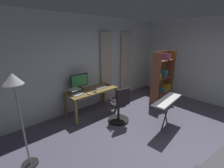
% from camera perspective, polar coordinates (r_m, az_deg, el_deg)
% --- Properties ---
extents(ground_plane, '(7.63, 7.63, 0.00)m').
position_cam_1_polar(ground_plane, '(3.66, 22.81, -20.76)').
color(ground_plane, '#545163').
extents(back_room_partition, '(5.87, 0.10, 2.77)m').
position_cam_1_polar(back_room_partition, '(4.85, -6.97, 7.92)').
color(back_room_partition, silver).
rests_on(back_room_partition, ground).
extents(curtain_left_panel, '(0.50, 0.06, 2.33)m').
position_cam_1_polar(curtain_left_panel, '(5.70, 5.16, 7.16)').
color(curtain_left_panel, '#B5AF9E').
rests_on(curtain_left_panel, ground).
extents(curtain_right_panel, '(0.43, 0.06, 2.33)m').
position_cam_1_polar(curtain_right_panel, '(5.06, -2.27, 5.88)').
color(curtain_right_panel, '#B5AF9E').
rests_on(curtain_right_panel, ground).
extents(desk, '(1.48, 0.68, 0.72)m').
position_cam_1_polar(desk, '(4.42, -7.63, -3.23)').
color(desk, olive).
rests_on(desk, ground).
extents(office_chair, '(0.56, 0.56, 0.98)m').
position_cam_1_polar(office_chair, '(3.96, 2.97, -8.43)').
color(office_chair, black).
rests_on(office_chair, ground).
extents(computer_monitor, '(0.54, 0.18, 0.46)m').
position_cam_1_polar(computer_monitor, '(4.36, -12.16, 1.12)').
color(computer_monitor, black).
rests_on(computer_monitor, desk).
extents(computer_keyboard, '(0.37, 0.15, 0.02)m').
position_cam_1_polar(computer_keyboard, '(4.49, -4.19, -1.38)').
color(computer_keyboard, '#B7BCC1').
rests_on(computer_keyboard, desk).
extents(laptop, '(0.35, 0.36, 0.14)m').
position_cam_1_polar(laptop, '(4.09, -13.32, -3.15)').
color(laptop, '#B7BCC1').
rests_on(laptop, desk).
extents(computer_mouse, '(0.06, 0.10, 0.04)m').
position_cam_1_polar(computer_mouse, '(4.05, -8.86, -3.60)').
color(computer_mouse, silver).
rests_on(computer_mouse, desk).
extents(cell_phone_face_up, '(0.09, 0.15, 0.01)m').
position_cam_1_polar(cell_phone_face_up, '(4.82, -2.15, -0.10)').
color(cell_phone_face_up, '#333338').
rests_on(cell_phone_face_up, desk).
extents(cell_phone_by_monitor, '(0.10, 0.16, 0.01)m').
position_cam_1_polar(cell_phone_by_monitor, '(4.18, -6.51, -3.01)').
color(cell_phone_by_monitor, '#333338').
rests_on(cell_phone_by_monitor, desk).
extents(bookshelf, '(0.95, 0.30, 1.73)m').
position_cam_1_polar(bookshelf, '(5.42, 18.22, 2.60)').
color(bookshelf, brown).
rests_on(bookshelf, ground).
extents(piano_keyboard, '(1.15, 0.45, 0.77)m').
position_cam_1_polar(piano_keyboard, '(3.84, 20.23, -6.41)').
color(piano_keyboard, black).
rests_on(piano_keyboard, ground).
extents(floor_lamp, '(0.29, 0.29, 1.68)m').
position_cam_1_polar(floor_lamp, '(2.73, -32.63, -3.12)').
color(floor_lamp, black).
rests_on(floor_lamp, ground).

